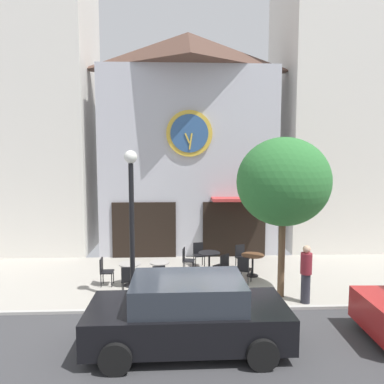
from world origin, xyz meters
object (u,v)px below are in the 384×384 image
Objects in this scene: parked_car_black at (188,314)px; cafe_chair_under_awning at (241,255)px; cafe_table_leftmost at (159,269)px; pedestrian_maroon at (306,273)px; cafe_chair_near_tree at (105,269)px; cafe_table_near_door at (253,260)px; cafe_chair_corner at (223,265)px; street_lamp at (132,227)px; cafe_chair_mid_row at (244,268)px; cafe_table_center_right at (209,258)px; cafe_table_center at (130,270)px; cafe_chair_left_end at (128,278)px; cafe_chair_right_end at (186,258)px; street_tree at (283,182)px; cafe_chair_by_entrance at (158,277)px; cafe_chair_near_lamp at (199,253)px.

cafe_chair_under_awning is at bearing 68.04° from parked_car_black.
pedestrian_maroon is (4.24, -1.66, 0.36)m from cafe_table_leftmost.
cafe_table_near_door is at bearing 7.99° from cafe_chair_near_tree.
cafe_chair_corner reaches higher than cafe_table_leftmost.
parked_car_black is at bearing -58.43° from street_lamp.
cafe_chair_under_awning is 1.00× the size of cafe_chair_mid_row.
cafe_table_center_right is (2.41, 2.53, -1.66)m from street_lamp.
cafe_table_leftmost is 2.77m from cafe_chair_mid_row.
cafe_table_near_door is (1.48, -0.44, 0.02)m from cafe_table_center_right.
cafe_table_center is at bearing -169.65° from cafe_table_near_door.
cafe_chair_left_end is 1.00× the size of cafe_chair_mid_row.
cafe_table_leftmost is 0.95× the size of cafe_table_center_right.
cafe_table_leftmost is (0.94, 0.11, -0.02)m from cafe_table_center.
cafe_table_near_door is (3.21, 0.65, 0.07)m from cafe_table_leftmost.
cafe_chair_right_end is 1.00× the size of cafe_chair_left_end.
cafe_chair_near_tree is at bearing 175.85° from cafe_table_center.
cafe_chair_near_tree is 6.23m from pedestrian_maroon.
pedestrian_maroon reaches higher than cafe_table_center_right.
street_tree is 2.83× the size of pedestrian_maroon.
cafe_chair_by_entrance is at bearing 174.59° from street_tree.
cafe_table_leftmost is at bearing -127.42° from cafe_chair_near_lamp.
pedestrian_maroon is (2.50, -2.75, 0.32)m from cafe_table_center_right.
cafe_table_near_door reaches higher than cafe_table_center_right.
pedestrian_maroon is (4.92, -0.22, -1.34)m from street_lamp.
cafe_chair_near_lamp is 3.56m from cafe_chair_left_end.
cafe_table_center_right is 0.82m from cafe_chair_right_end.
pedestrian_maroon is (2.12, -1.96, 0.33)m from cafe_chair_corner.
cafe_table_near_door is (3.90, 2.09, -1.63)m from street_lamp.
cafe_chair_mid_row is at bearing -48.11° from cafe_table_center_right.
street_lamp is 4.82× the size of cafe_chair_near_lamp.
cafe_table_leftmost is at bearing 178.58° from cafe_chair_mid_row.
parked_car_black is at bearing -64.96° from cafe_table_center.
cafe_chair_mid_row is 0.54× the size of pedestrian_maroon.
cafe_chair_under_awning is at bearing 38.21° from street_lamp.
cafe_chair_mid_row is at bearing 0.62° from cafe_table_center.
pedestrian_maroon is at bearing -11.36° from cafe_chair_by_entrance.
street_tree reaches higher than pedestrian_maroon.
cafe_chair_left_end is (-4.56, 0.25, -2.89)m from street_tree.
street_tree is 5.25× the size of cafe_chair_right_end.
cafe_table_center is 0.82× the size of cafe_chair_left_end.
cafe_chair_right_end is (-2.30, 0.44, -0.04)m from cafe_table_near_door.
cafe_chair_mid_row is at bearing -53.95° from cafe_chair_near_lamp.
cafe_chair_by_entrance reaches higher than cafe_table_leftmost.
cafe_table_center_right is at bearing 47.89° from cafe_chair_by_entrance.
cafe_table_leftmost is 0.17× the size of parked_car_black.
cafe_chair_under_awning is 1.00× the size of cafe_chair_corner.
pedestrian_maroon is (6.00, -1.61, 0.33)m from cafe_chair_near_tree.
street_lamp is 4.82× the size of cafe_chair_corner.
cafe_table_center is at bearing -173.43° from cafe_table_leftmost.
cafe_chair_under_awning is (-0.72, 2.58, -2.89)m from street_tree.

